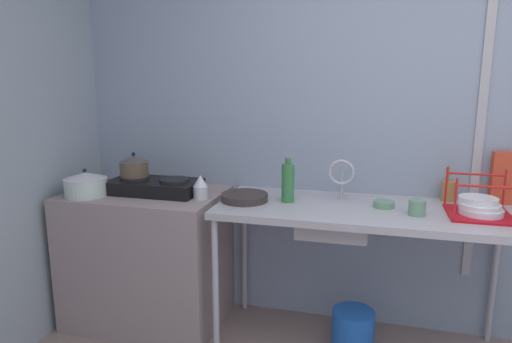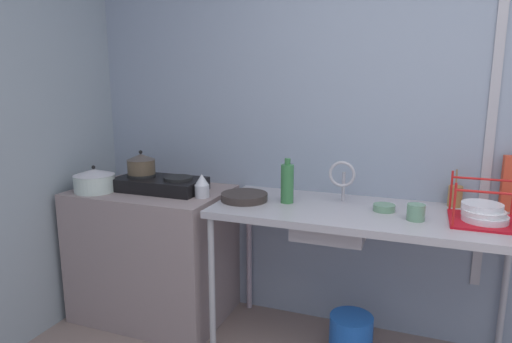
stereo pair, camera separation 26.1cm
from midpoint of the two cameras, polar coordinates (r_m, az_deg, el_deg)
name	(u,v)px [view 2 (the right image)]	position (r m, az deg, el deg)	size (l,w,h in m)	color
wall_back	(444,123)	(2.84, 25.41, 5.57)	(5.36, 0.10, 2.66)	#8B96A9
wall_metal_strip	(494,101)	(2.80, 30.58, 7.76)	(0.05, 0.01, 2.13)	#AEA9AF
counter_concrete	(154,252)	(3.09, -10.54, -10.19)	(0.97, 0.66, 0.87)	gray
counter_sink	(361,221)	(2.56, 16.22, -6.13)	(1.64, 0.66, 0.87)	#AEA9AF
stove	(160,184)	(2.91, -9.70, -1.58)	(0.57, 0.30, 0.10)	black
pot_on_left_burner	(141,164)	(2.96, -12.07, 0.95)	(0.18, 0.18, 0.16)	brown
pot_beside_stove	(94,180)	(2.97, -17.67, -1.11)	(0.26, 0.26, 0.17)	silver
percolator	(202,186)	(2.70, -4.20, -1.89)	(0.09, 0.09, 0.15)	silver
sink_basin	(331,222)	(2.53, 12.56, -6.42)	(0.38, 0.36, 0.14)	#AEA9AF
faucet	(342,176)	(2.62, 13.81, -0.59)	(0.15, 0.09, 0.25)	#AEA9AF
frying_pan	(244,197)	(2.63, 1.33, -3.31)	(0.28, 0.28, 0.04)	#352C28
dish_rack	(483,214)	(2.55, 29.79, -4.80)	(0.31, 0.33, 0.23)	red
cup_by_rack	(416,212)	(2.45, 22.72, -4.89)	(0.09, 0.09, 0.08)	gray
small_bowl_on_drainboard	(384,208)	(2.56, 18.92, -4.45)	(0.12, 0.12, 0.04)	gray
bottle_by_sink	(287,183)	(2.58, 6.92, -1.51)	(0.08, 0.08, 0.26)	#36743F
utensil_jar	(455,196)	(2.80, 26.63, -2.85)	(0.08, 0.08, 0.21)	#A4743E
bucket_on_floor	(351,337)	(2.79, 14.85, -19.87)	(0.25, 0.25, 0.26)	blue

